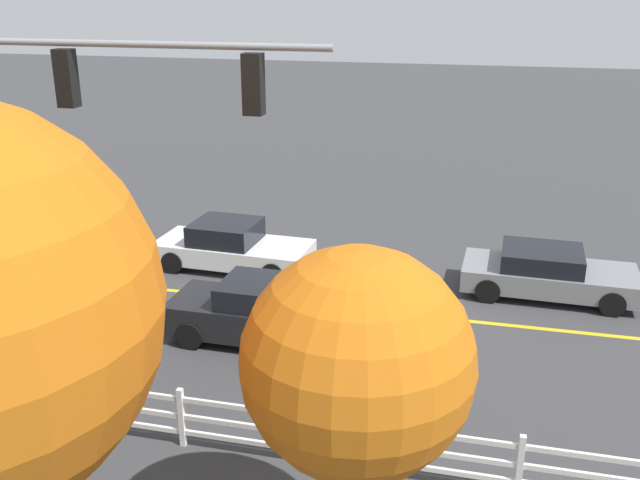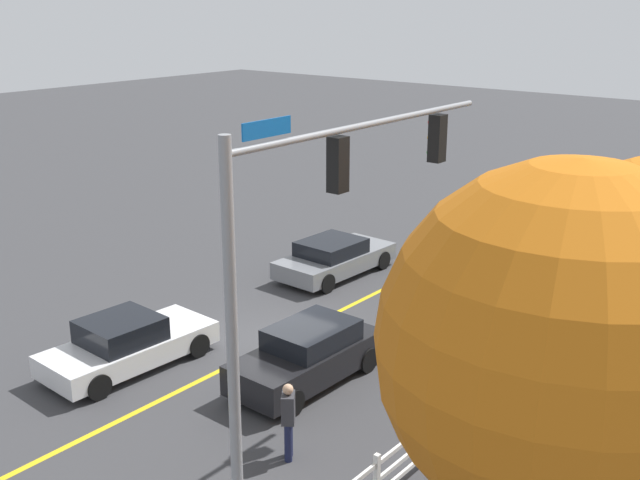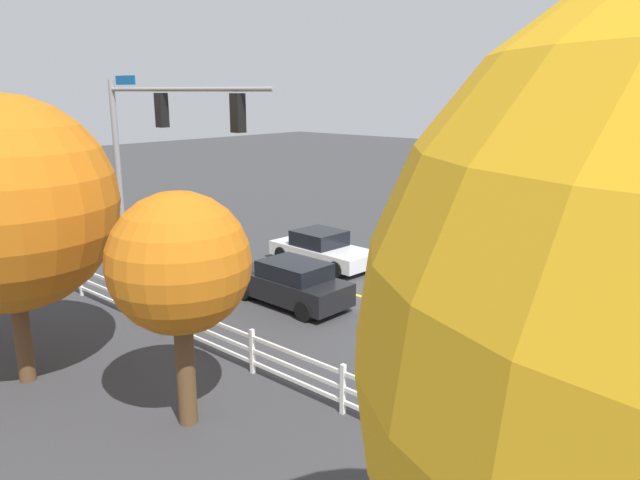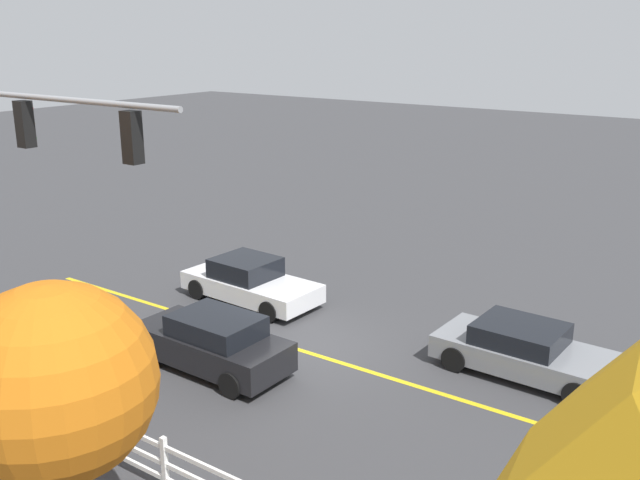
% 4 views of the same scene
% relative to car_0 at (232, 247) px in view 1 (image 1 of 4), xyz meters
% --- Properties ---
extents(ground_plane, '(120.00, 120.00, 0.00)m').
position_rel_car_0_xyz_m(ground_plane, '(-3.45, 1.98, -0.64)').
color(ground_plane, '#38383A').
extents(lane_center_stripe, '(28.00, 0.16, 0.01)m').
position_rel_car_0_xyz_m(lane_center_stripe, '(-7.45, 1.98, -0.64)').
color(lane_center_stripe, gold).
rests_on(lane_center_stripe, ground_plane).
extents(signal_assembly, '(7.62, 0.38, 7.25)m').
position_rel_car_0_xyz_m(signal_assembly, '(0.79, 6.89, 4.46)').
color(signal_assembly, gray).
rests_on(signal_assembly, ground_plane).
extents(car_0, '(4.54, 2.13, 1.38)m').
position_rel_car_0_xyz_m(car_0, '(0.00, 0.00, 0.00)').
color(car_0, silver).
rests_on(car_0, ground_plane).
extents(car_1, '(4.51, 2.12, 1.28)m').
position_rel_car_0_xyz_m(car_1, '(-8.75, -0.12, -0.02)').
color(car_1, slate).
rests_on(car_1, ground_plane).
extents(car_2, '(4.19, 1.89, 1.46)m').
position_rel_car_0_xyz_m(car_2, '(-2.27, 4.09, 0.07)').
color(car_2, black).
rests_on(car_2, ground_plane).
extents(pedestrian, '(0.48, 0.45, 1.69)m').
position_rel_car_0_xyz_m(pedestrian, '(0.54, 5.91, 0.28)').
color(pedestrian, '#191E3F').
rests_on(pedestrian, ground_plane).
extents(white_rail_fence, '(26.10, 0.10, 1.15)m').
position_rel_car_0_xyz_m(white_rail_fence, '(-6.45, 8.25, -0.04)').
color(white_rail_fence, white).
rests_on(white_rail_fence, ground_plane).
extents(tree_3, '(2.86, 2.86, 4.93)m').
position_rel_car_0_xyz_m(tree_3, '(-5.68, 10.68, 2.82)').
color(tree_3, brown).
rests_on(tree_3, ground_plane).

